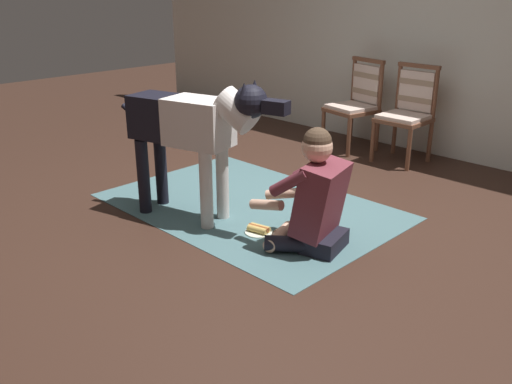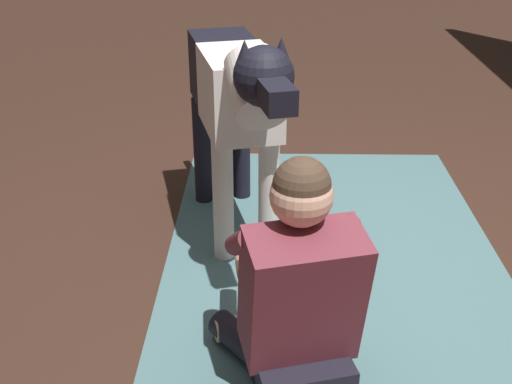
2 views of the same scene
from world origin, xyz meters
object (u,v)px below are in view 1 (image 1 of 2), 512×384
person_sitting_on_floor (314,200)px  dining_chair_left_of_pair (358,100)px  hot_dog_on_plate (259,230)px  dining_chair_right_of_pair (409,109)px  large_dog (193,127)px

person_sitting_on_floor → dining_chair_left_of_pair: bearing=118.6°
hot_dog_on_plate → person_sitting_on_floor: bearing=14.5°
dining_chair_right_of_pair → person_sitting_on_floor: 2.34m
dining_chair_right_of_pair → hot_dog_on_plate: size_ratio=4.71×
hot_dog_on_plate → dining_chair_right_of_pair: bearing=94.4°
dining_chair_right_of_pair → hot_dog_on_plate: 2.43m
dining_chair_right_of_pair → large_dog: bearing=-98.4°
dining_chair_left_of_pair → person_sitting_on_floor: size_ratio=1.13×
person_sitting_on_floor → large_dog: bearing=-165.5°
person_sitting_on_floor → dining_chair_right_of_pair: bearing=105.0°
dining_chair_left_of_pair → hot_dog_on_plate: bearing=-71.2°
dining_chair_left_of_pair → hot_dog_on_plate: size_ratio=4.71×
person_sitting_on_floor → large_dog: large_dog is taller
large_dog → hot_dog_on_plate: 0.91m
person_sitting_on_floor → large_dog: 1.08m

